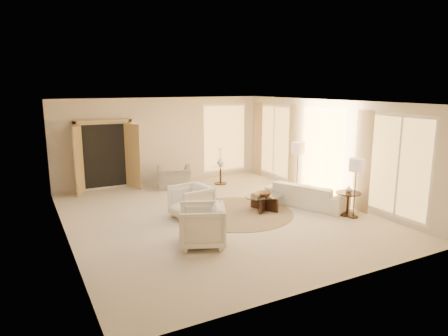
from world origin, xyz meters
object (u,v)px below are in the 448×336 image
sofa (307,194)px  side_table (220,173)px  accent_chair (174,174)px  floor_lamp_far (356,168)px  armchair_right (202,223)px  end_table (348,200)px  floor_lamp_near (298,150)px  side_vase (220,162)px  end_vase (349,189)px  bowl (264,194)px  coffee_table (264,201)px  armchair_left (191,200)px

sofa → side_table: size_ratio=3.44×
accent_chair → floor_lamp_far: (2.88, -4.74, 0.79)m
armchair_right → end_table: size_ratio=1.49×
accent_chair → floor_lamp_far: floor_lamp_far is taller
floor_lamp_near → side_vase: 2.73m
sofa → end_vase: (0.39, -1.11, 0.35)m
accent_chair → floor_lamp_near: bearing=158.2°
end_table → side_table: (-1.33, 4.35, -0.02)m
end_vase → sofa: bearing=109.4°
bowl → end_vase: bearing=-38.6°
end_vase → side_vase: side_vase is taller
coffee_table → armchair_left: bearing=171.0°
sofa → side_table: 3.37m
coffee_table → bowl: (0.00, 0.00, 0.19)m
armchair_right → accent_chair: bearing=-170.4°
sofa → coffee_table: size_ratio=1.68×
floor_lamp_near → bowl: size_ratio=4.22×
floor_lamp_far → armchair_right: bearing=178.0°
floor_lamp_near → armchair_right: bearing=-152.5°
bowl → end_table: bearing=-38.6°
end_table → floor_lamp_near: floor_lamp_near is taller
bowl → side_table: bearing=84.5°
side_table → floor_lamp_near: bearing=-60.1°
side_table → floor_lamp_near: size_ratio=0.39×
end_table → end_vase: (0.00, -0.00, 0.27)m
end_table → floor_lamp_near: bearing=90.0°
coffee_table → side_table: size_ratio=2.05×
floor_lamp_near → end_vase: size_ratio=9.12×
end_table → sofa: bearing=109.4°
floor_lamp_far → side_vase: (-1.33, 4.55, -0.50)m
floor_lamp_far → end_vase: bearing=90.0°
armchair_right → coffee_table: size_ratio=0.72×
side_vase → armchair_right: bearing=-121.4°
coffee_table → floor_lamp_far: bearing=-42.7°
sofa → armchair_left: armchair_left is taller
floor_lamp_far → bowl: (-1.62, 1.50, -0.80)m
side_table → end_vase: 4.56m
sofa → accent_chair: accent_chair is taller
armchair_left → sofa: bearing=74.2°
armchair_right → floor_lamp_near: bearing=141.1°
bowl → end_vase: size_ratio=2.16×
sofa → floor_lamp_near: floor_lamp_near is taller
side_vase → end_table: bearing=-73.0°
sofa → end_vase: size_ratio=12.39×
side_table → side_vase: size_ratio=2.51×
armchair_left → armchair_right: (-0.47, -1.66, 0.02)m
floor_lamp_far → bowl: bearing=137.3°
sofa → coffee_table: sofa is taller
armchair_right → side_table: size_ratio=1.47×
floor_lamp_near → side_vase: floor_lamp_near is taller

